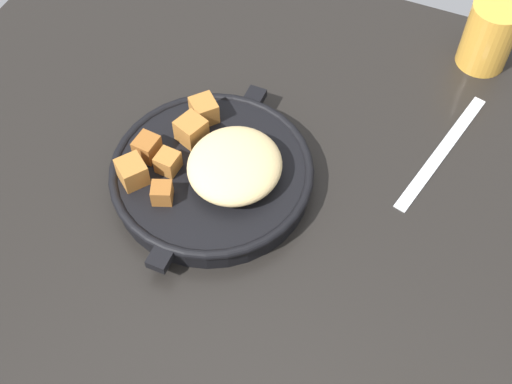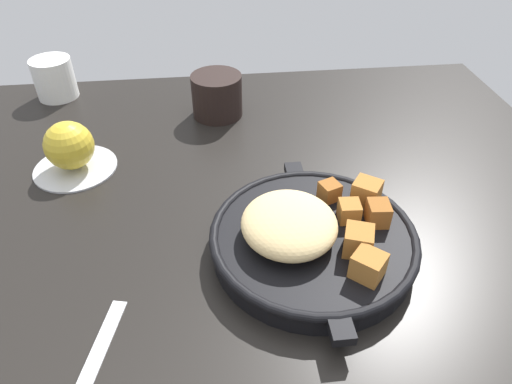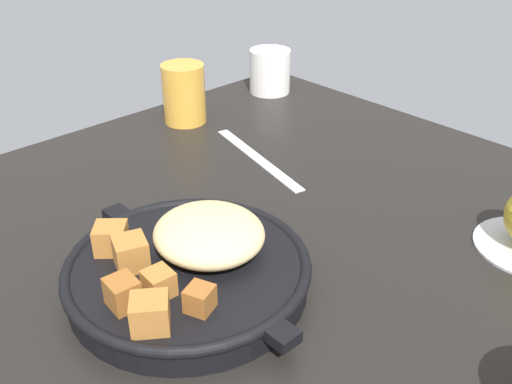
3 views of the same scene
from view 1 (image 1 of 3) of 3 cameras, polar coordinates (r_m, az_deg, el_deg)
ground_plane at (r=80.76cm, az=-1.29°, el=-3.26°), size 96.38×101.07×2.40cm
cast_iron_skillet at (r=81.23cm, az=-3.67°, el=1.78°), size 29.58×25.23×7.11cm
butter_knife at (r=89.44cm, az=15.80°, el=3.45°), size 22.47×6.79×0.36cm
juice_glass_amber at (r=99.65cm, az=19.51°, el=12.64°), size 7.06×7.06×9.77cm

